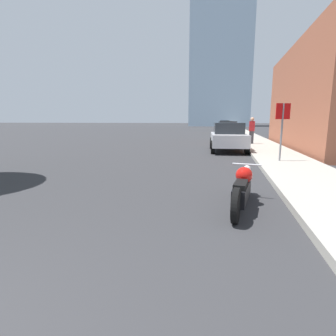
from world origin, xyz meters
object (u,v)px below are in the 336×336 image
parked_car_white (227,130)px  parked_car_blue (225,125)px  parked_car_yellow (227,127)px  motorcycle (242,188)px  pedestrian (252,130)px  parked_car_silver (228,137)px  stop_sign (282,122)px

parked_car_white → parked_car_blue: parked_car_blue is taller
parked_car_yellow → parked_car_blue: (-0.32, 10.63, 0.02)m
motorcycle → pedestrian: bearing=93.8°
motorcycle → parked_car_blue: bearing=100.3°
parked_car_silver → stop_sign: 4.75m
parked_car_white → stop_sign: bearing=-86.8°
parked_car_silver → parked_car_white: size_ratio=0.97×
parked_car_white → parked_car_yellow: (0.01, 13.34, 0.01)m
motorcycle → parked_car_white: 20.79m
parked_car_blue → pedestrian: (1.90, -31.07, 0.22)m
motorcycle → parked_car_yellow: 34.13m
parked_car_yellow → parked_car_blue: size_ratio=1.15×
parked_car_blue → parked_car_yellow: bearing=-84.2°
parked_car_yellow → stop_sign: 28.49m
parked_car_silver → motorcycle: bearing=-93.2°
parked_car_white → pedestrian: bearing=-81.6°
motorcycle → stop_sign: stop_sign is taller
motorcycle → pedestrian: size_ratio=1.29×
motorcycle → parked_car_silver: parked_car_silver is taller
parked_car_blue → parked_car_silver: bearing=-85.4°
pedestrian → parked_car_blue: bearing=93.5°
motorcycle → pedestrian: (1.40, 13.69, 0.69)m
stop_sign → parked_car_yellow: bearing=93.9°
parked_car_blue → motorcycle: bearing=-85.3°
motorcycle → parked_car_yellow: (-0.18, 34.13, 0.46)m
parked_car_silver → pedestrian: size_ratio=2.37×
parked_car_yellow → pedestrian: pedestrian is taller
motorcycle → parked_car_yellow: parked_car_yellow is taller
stop_sign → parked_car_silver: bearing=115.0°
parked_car_silver → parked_car_white: parked_car_white is taller
parked_car_blue → pedestrian: size_ratio=2.24×
parked_car_blue → stop_sign: size_ratio=1.81×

